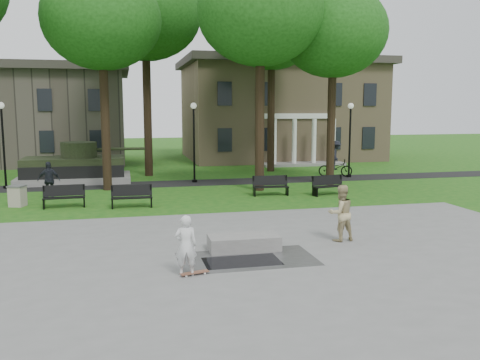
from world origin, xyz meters
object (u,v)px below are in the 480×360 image
at_px(concrete_block, 244,242).
at_px(trash_bin, 17,196).
at_px(friend_watching, 341,213).
at_px(skateboarder, 186,245).
at_px(cyclist, 336,162).
at_px(park_bench_0, 64,196).

xyz_separation_m(concrete_block, trash_bin, (-8.29, 9.28, 0.24)).
xyz_separation_m(friend_watching, trash_bin, (-11.67, 8.96, -0.47)).
bearing_deg(skateboarder, trash_bin, -57.66).
bearing_deg(concrete_block, skateboarder, -135.01).
bearing_deg(friend_watching, trash_bin, -44.61).
distance_m(concrete_block, skateboarder, 2.97).
relative_size(concrete_block, trash_bin, 2.29).
relative_size(skateboarder, cyclist, 0.69).
relative_size(concrete_block, park_bench_0, 1.21).
xyz_separation_m(park_bench_0, trash_bin, (-2.09, 0.73, -0.04)).
height_order(friend_watching, cyclist, cyclist).
distance_m(park_bench_0, trash_bin, 2.21).
bearing_deg(friend_watching, cyclist, -120.14).
height_order(skateboarder, trash_bin, skateboarder).
bearing_deg(cyclist, friend_watching, 176.16).
height_order(concrete_block, trash_bin, trash_bin).
xyz_separation_m(skateboarder, cyclist, (11.90, 17.57, 0.12)).
bearing_deg(trash_bin, skateboarder, -61.22).
bearing_deg(park_bench_0, cyclist, 20.72).
distance_m(skateboarder, friend_watching, 5.94).
xyz_separation_m(skateboarder, trash_bin, (-6.23, 11.34, -0.35)).
xyz_separation_m(skateboarder, friend_watching, (5.44, 2.38, 0.13)).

